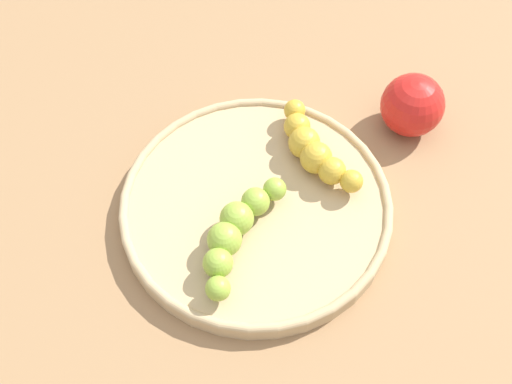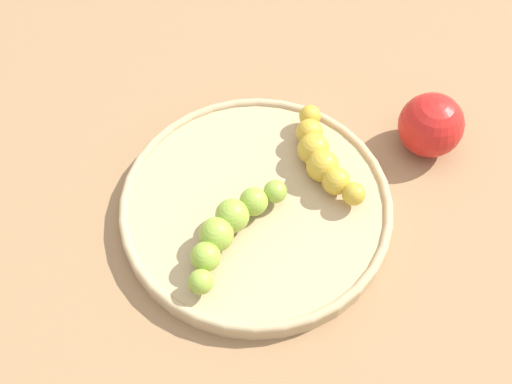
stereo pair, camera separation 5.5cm
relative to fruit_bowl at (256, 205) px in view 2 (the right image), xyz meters
name	(u,v)px [view 2 (the right image)]	position (x,y,z in m)	size (l,w,h in m)	color
ground_plane	(256,211)	(0.00, 0.00, -0.01)	(2.40, 2.40, 0.00)	#936D47
fruit_bowl	(256,205)	(0.00, 0.00, 0.00)	(0.29, 0.29, 0.02)	tan
banana_green	(229,228)	(0.02, 0.05, 0.02)	(0.08, 0.14, 0.03)	#8CAD38
banana_spotted	(322,156)	(-0.06, -0.06, 0.02)	(0.08, 0.12, 0.03)	gold
apple_red	(431,125)	(-0.17, -0.13, 0.02)	(0.07, 0.07, 0.07)	red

